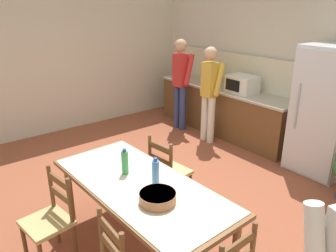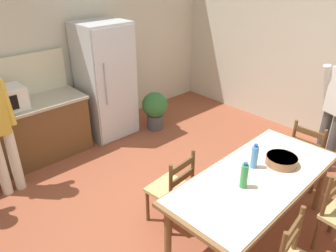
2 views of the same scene
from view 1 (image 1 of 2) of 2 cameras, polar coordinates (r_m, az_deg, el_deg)
The scene contains 16 objects.
ground_plane at distance 4.37m, azimuth 0.43°, elevation -12.24°, with size 8.32×8.32×0.00m, color brown.
wall_back at distance 5.79m, azimuth 21.90°, elevation 10.07°, with size 6.52×0.12×2.90m, color beige.
wall_left at distance 6.60m, azimuth -17.82°, elevation 11.73°, with size 0.12×5.20×2.90m, color beige.
kitchen_counter at distance 6.37m, azimuth 9.54°, elevation 2.80°, with size 2.96×0.66×0.88m.
counter_splashback at distance 6.41m, azimuth 11.86°, elevation 9.59°, with size 2.92×0.03×0.60m, color beige.
refrigerator at distance 5.15m, azimuth 25.72°, elevation 2.25°, with size 0.76×0.73×1.85m.
microwave at distance 5.93m, azimuth 12.76°, elevation 7.13°, with size 0.50×0.39×0.30m.
paper_bag at distance 6.42m, azimuth 7.37°, elevation 8.78°, with size 0.24×0.16×0.36m, color tan.
dining_table at distance 3.21m, azimuth -4.84°, elevation -11.12°, with size 2.05×0.96×0.77m.
bottle_near_centre at distance 3.29m, azimuth -7.52°, elevation -6.26°, with size 0.07×0.07×0.27m.
bottle_off_centre at distance 3.09m, azimuth -2.18°, elevation -7.99°, with size 0.07×0.07×0.27m.
serving_bowl at distance 2.87m, azimuth -1.81°, elevation -12.24°, with size 0.32×0.32×0.09m.
chair_side_near_left at distance 3.43m, azimuth -19.81°, elevation -15.15°, with size 0.47×0.45×0.91m.
chair_side_far_left at distance 4.03m, azimuth 0.03°, elevation -7.99°, with size 0.46×0.44×0.91m.
person_at_sink at distance 6.33m, azimuth 2.20°, elevation 8.02°, with size 0.44×0.30×1.75m.
person_at_counter at distance 5.75m, azimuth 7.23°, elevation 6.23°, with size 0.42×0.29×1.69m.
Camera 1 is at (2.86, -2.28, 2.39)m, focal length 35.00 mm.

